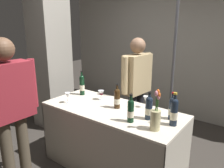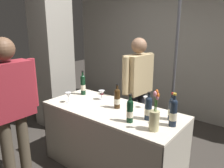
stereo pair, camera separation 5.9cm
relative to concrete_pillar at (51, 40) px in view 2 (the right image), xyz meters
name	(u,v)px [view 2 (the right image)]	position (x,y,z in m)	size (l,w,h in m)	color
ground_plane	(112,167)	(1.59, -0.40, -1.47)	(12.00, 12.00, 0.00)	#38332D
back_partition	(184,46)	(1.59, 1.72, -0.14)	(5.02, 0.12, 2.66)	#9E998E
concrete_pillar	(51,40)	(0.00, 0.00, 0.00)	(0.51, 0.51, 2.95)	gray
tasting_table	(112,128)	(1.59, -0.40, -0.93)	(1.68, 0.73, 0.79)	beige
featured_wine_bottle	(117,98)	(1.62, -0.35, -0.56)	(0.07, 0.07, 0.30)	#38230F
display_bottle_0	(149,108)	(2.06, -0.39, -0.55)	(0.08, 0.08, 0.30)	#192333
display_bottle_1	(173,112)	(2.33, -0.38, -0.54)	(0.07, 0.07, 0.34)	#192333
display_bottle_2	(130,110)	(1.95, -0.57, -0.56)	(0.07, 0.07, 0.30)	black
display_bottle_3	(172,108)	(2.26, -0.25, -0.56)	(0.07, 0.07, 0.29)	#192333
display_bottle_4	(83,85)	(0.95, -0.24, -0.54)	(0.07, 0.07, 0.34)	black
wine_glass_near_vendor	(146,100)	(1.88, -0.13, -0.58)	(0.07, 0.07, 0.14)	silver
wine_glass_mid	(68,95)	(1.03, -0.58, -0.59)	(0.07, 0.07, 0.13)	silver
wine_glass_near_taster	(102,93)	(1.29, -0.23, -0.59)	(0.08, 0.08, 0.12)	silver
flower_vase	(154,118)	(2.23, -0.58, -0.56)	(0.10, 0.10, 0.40)	tan
vendor_presenter	(138,82)	(1.48, 0.33, -0.54)	(0.25, 0.61, 1.56)	black
taster_foreground_right	(10,102)	(0.96, -1.28, -0.48)	(0.22, 0.64, 1.64)	#4C4233
booth_signpost	(177,42)	(1.83, 0.78, 0.02)	(0.60, 0.04, 2.38)	#47474C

